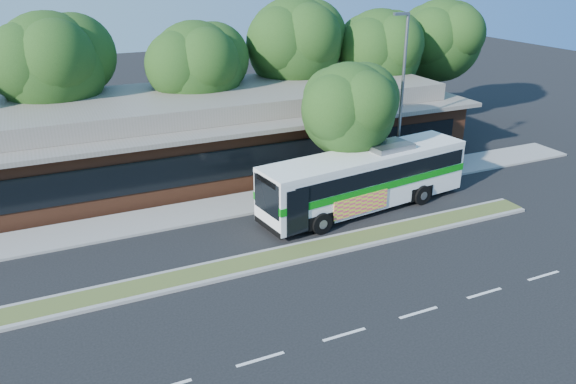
% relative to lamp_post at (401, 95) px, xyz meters
% --- Properties ---
extents(ground, '(120.00, 120.00, 0.00)m').
position_rel_lamp_post_xyz_m(ground, '(-9.56, -6.00, -4.90)').
color(ground, black).
rests_on(ground, ground).
extents(median_strip, '(26.00, 1.10, 0.15)m').
position_rel_lamp_post_xyz_m(median_strip, '(-9.56, -5.40, -4.83)').
color(median_strip, '#3F4F21').
rests_on(median_strip, ground).
extents(sidewalk, '(44.00, 2.60, 0.12)m').
position_rel_lamp_post_xyz_m(sidewalk, '(-9.56, 0.40, -4.84)').
color(sidewalk, gray).
rests_on(sidewalk, ground).
extents(plaza_building, '(33.20, 11.20, 4.45)m').
position_rel_lamp_post_xyz_m(plaza_building, '(-9.56, 6.99, -2.77)').
color(plaza_building, brown).
rests_on(plaza_building, ground).
extents(lamp_post, '(0.93, 0.18, 9.07)m').
position_rel_lamp_post_xyz_m(lamp_post, '(0.00, 0.00, 0.00)').
color(lamp_post, slate).
rests_on(lamp_post, ground).
extents(tree_bg_b, '(6.69, 6.00, 9.00)m').
position_rel_lamp_post_xyz_m(tree_bg_b, '(-16.13, 10.14, 1.24)').
color(tree_bg_b, black).
rests_on(tree_bg_b, ground).
extents(tree_bg_c, '(6.24, 5.60, 8.26)m').
position_rel_lamp_post_xyz_m(tree_bg_c, '(-8.16, 9.13, 0.69)').
color(tree_bg_c, black).
rests_on(tree_bg_c, ground).
extents(tree_bg_d, '(6.91, 6.20, 9.37)m').
position_rel_lamp_post_xyz_m(tree_bg_d, '(-1.12, 10.15, 1.52)').
color(tree_bg_d, black).
rests_on(tree_bg_d, ground).
extents(tree_bg_e, '(6.47, 5.80, 8.50)m').
position_rel_lamp_post_xyz_m(tree_bg_e, '(4.85, 9.14, 0.84)').
color(tree_bg_e, black).
rests_on(tree_bg_e, ground).
extents(tree_bg_f, '(6.69, 6.00, 8.92)m').
position_rel_lamp_post_xyz_m(tree_bg_f, '(10.87, 10.14, 1.16)').
color(tree_bg_f, black).
rests_on(tree_bg_f, ground).
extents(transit_bus, '(11.40, 3.87, 3.14)m').
position_rel_lamp_post_xyz_m(transit_bus, '(-3.51, -2.47, -3.15)').
color(transit_bus, white).
rests_on(transit_bus, ground).
extents(sidewalk_tree, '(5.26, 4.72, 6.93)m').
position_rel_lamp_post_xyz_m(sidewalk_tree, '(-3.22, -0.48, -0.22)').
color(sidewalk_tree, black).
rests_on(sidewalk_tree, ground).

